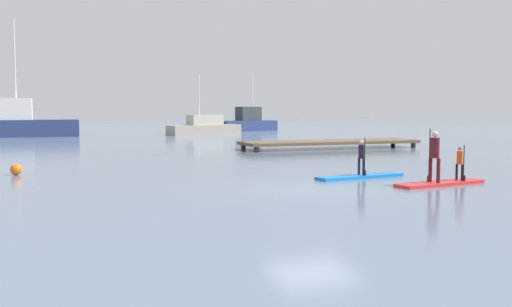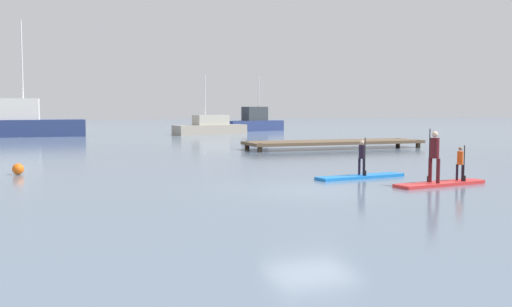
# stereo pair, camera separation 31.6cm
# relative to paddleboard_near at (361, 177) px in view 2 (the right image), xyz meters

# --- Properties ---
(ground_plane) EXTENTS (240.00, 240.00, 0.00)m
(ground_plane) POSITION_rel_paddleboard_near_xyz_m (-2.94, -2.17, -0.05)
(ground_plane) COLOR slate
(paddleboard_near) EXTENTS (3.49, 1.10, 0.10)m
(paddleboard_near) POSITION_rel_paddleboard_near_xyz_m (0.00, 0.00, 0.00)
(paddleboard_near) COLOR blue
(paddleboard_near) RESTS_ON ground
(paddler_child_solo) EXTENTS (0.24, 0.41, 1.30)m
(paddler_child_solo) POSITION_rel_paddleboard_near_xyz_m (0.01, -0.01, 0.72)
(paddler_child_solo) COLOR black
(paddler_child_solo) RESTS_ON paddleboard_near
(paddleboard_far) EXTENTS (3.39, 1.14, 0.10)m
(paddleboard_far) POSITION_rel_paddleboard_near_xyz_m (1.36, -2.50, 0.00)
(paddleboard_far) COLOR red
(paddleboard_far) RESTS_ON ground
(paddler_adult) EXTENTS (0.32, 0.50, 1.65)m
(paddler_adult) POSITION_rel_paddleboard_near_xyz_m (1.05, -2.54, 0.96)
(paddler_adult) COLOR #4C1419
(paddler_adult) RESTS_ON paddleboard_far
(paddler_child_front) EXTENTS (0.21, 0.38, 1.13)m
(paddler_child_front) POSITION_rel_paddleboard_near_xyz_m (2.15, -2.40, 0.65)
(paddler_child_front) COLOR black
(paddler_child_front) RESTS_ON paddleboard_far
(fishing_boat_white_large) EXTENTS (10.86, 3.28, 9.96)m
(fishing_boat_white_large) POSITION_rel_paddleboard_near_xyz_m (-12.48, 36.16, 1.16)
(fishing_boat_white_large) COLOR navy
(fishing_boat_white_large) RESTS_ON ground
(fishing_boat_green_midground) EXTENTS (7.53, 3.88, 5.55)m
(fishing_boat_green_midground) POSITION_rel_paddleboard_near_xyz_m (4.33, 34.91, 0.65)
(fishing_boat_green_midground) COLOR #9E9384
(fishing_boat_green_midground) RESTS_ON ground
(motor_boat_small_navy) EXTENTS (7.19, 4.00, 5.95)m
(motor_boat_small_navy) POSITION_rel_paddleboard_near_xyz_m (11.00, 41.42, 0.86)
(motor_boat_small_navy) COLOR navy
(motor_boat_small_navy) RESTS_ON ground
(floating_dock) EXTENTS (10.97, 2.75, 0.47)m
(floating_dock) POSITION_rel_paddleboard_near_xyz_m (6.09, 13.52, 0.33)
(floating_dock) COLOR brown
(floating_dock) RESTS_ON ground
(mooring_buoy_near) EXTENTS (0.41, 0.41, 0.41)m
(mooring_buoy_near) POSITION_rel_paddleboard_near_xyz_m (-11.12, 5.15, 0.15)
(mooring_buoy_near) COLOR orange
(mooring_buoy_near) RESTS_ON ground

